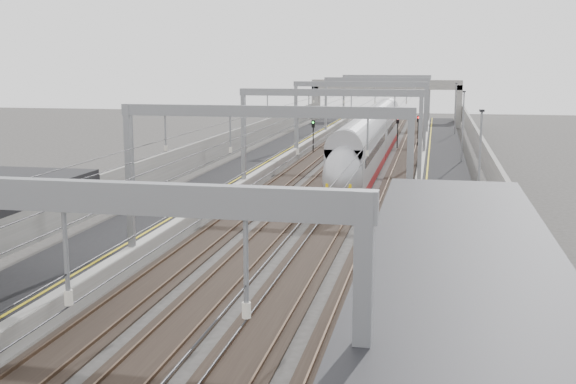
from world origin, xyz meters
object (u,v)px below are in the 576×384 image
at_px(train, 370,145).
at_px(signal_green, 313,130).
at_px(overbridge, 386,91).
at_px(bench, 499,333).

xyz_separation_m(train, signal_green, (-6.70, 8.46, 0.41)).
distance_m(overbridge, signal_green, 34.50).
xyz_separation_m(bench, signal_green, (-14.56, 53.18, 0.91)).
bearing_deg(overbridge, train, -87.98).
xyz_separation_m(overbridge, train, (1.50, -42.44, -3.30)).
bearing_deg(overbridge, bench, -83.87).
relative_size(train, bench, 28.87).
xyz_separation_m(overbridge, bench, (9.36, -87.16, -3.81)).
bearing_deg(bench, signal_green, 105.31).
distance_m(overbridge, bench, 87.74).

